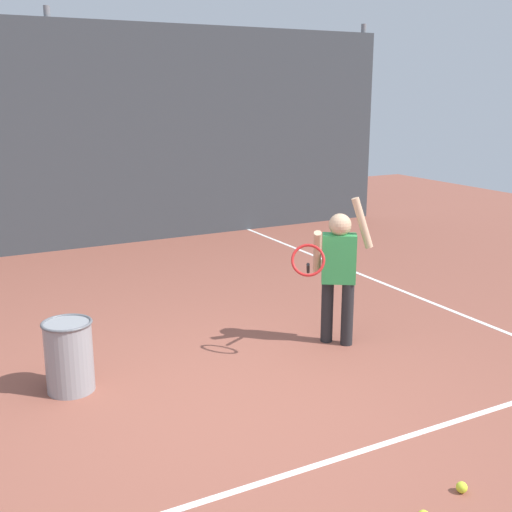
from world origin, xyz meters
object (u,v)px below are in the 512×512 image
ball_hopper (69,355)px  tennis_ball_4 (334,276)px  tennis_player (337,267)px  tennis_ball_0 (462,487)px

ball_hopper → tennis_ball_4: bearing=23.8°
tennis_player → ball_hopper: 2.39m
tennis_player → tennis_ball_4: bearing=88.7°
tennis_ball_4 → ball_hopper: bearing=-156.2°
tennis_ball_0 → tennis_ball_4: bearing=64.7°
ball_hopper → tennis_ball_0: 2.94m
ball_hopper → tennis_ball_4: (3.55, 1.56, -0.26)m
ball_hopper → tennis_ball_0: ball_hopper is taller
tennis_ball_0 → tennis_ball_4: (1.87, 3.96, 0.00)m
tennis_player → ball_hopper: bearing=-151.0°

